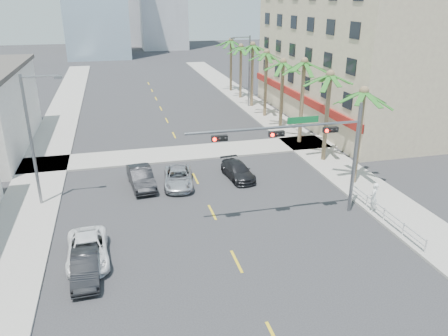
{
  "coord_description": "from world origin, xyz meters",
  "views": [
    {
      "loc": [
        -5.63,
        -15.45,
        13.44
      ],
      "look_at": [
        0.57,
        9.04,
        3.5
      ],
      "focal_mm": 35.0,
      "sensor_mm": 36.0,
      "label": 1
    }
  ],
  "objects_px": {
    "car_lane_center": "(178,178)",
    "car_lane_left": "(141,178)",
    "traffic_signal_mast": "(310,143)",
    "pedestrian": "(374,197)",
    "car_parked_mid": "(85,267)",
    "car_parked_far": "(88,250)",
    "car_lane_right": "(238,171)"
  },
  "relations": [
    {
      "from": "car_parked_mid",
      "to": "car_lane_right",
      "type": "xyz_separation_m",
      "value": [
        11.14,
        10.82,
        -0.02
      ]
    },
    {
      "from": "pedestrian",
      "to": "car_parked_mid",
      "type": "bearing_deg",
      "value": -34.65
    },
    {
      "from": "car_lane_center",
      "to": "car_lane_right",
      "type": "distance_m",
      "value": 4.79
    },
    {
      "from": "car_lane_left",
      "to": "car_lane_center",
      "type": "distance_m",
      "value": 2.78
    },
    {
      "from": "car_lane_center",
      "to": "car_lane_right",
      "type": "relative_size",
      "value": 1.08
    },
    {
      "from": "car_parked_far",
      "to": "car_lane_left",
      "type": "relative_size",
      "value": 1.02
    },
    {
      "from": "car_parked_far",
      "to": "car_lane_center",
      "type": "height_order",
      "value": "car_parked_far"
    },
    {
      "from": "car_parked_mid",
      "to": "car_lane_center",
      "type": "distance_m",
      "value": 12.31
    },
    {
      "from": "traffic_signal_mast",
      "to": "car_lane_right",
      "type": "xyz_separation_m",
      "value": [
        -2.5,
        7.34,
        -4.44
      ]
    },
    {
      "from": "traffic_signal_mast",
      "to": "car_lane_left",
      "type": "bearing_deg",
      "value": 143.29
    },
    {
      "from": "traffic_signal_mast",
      "to": "pedestrian",
      "type": "xyz_separation_m",
      "value": [
        4.52,
        -0.64,
        -3.91
      ]
    },
    {
      "from": "car_parked_far",
      "to": "car_lane_center",
      "type": "xyz_separation_m",
      "value": [
        6.3,
        8.91,
        -0.01
      ]
    },
    {
      "from": "car_lane_center",
      "to": "pedestrian",
      "type": "height_order",
      "value": "pedestrian"
    },
    {
      "from": "car_parked_mid",
      "to": "car_parked_far",
      "type": "relative_size",
      "value": 0.83
    },
    {
      "from": "car_lane_center",
      "to": "pedestrian",
      "type": "bearing_deg",
      "value": -25.65
    },
    {
      "from": "pedestrian",
      "to": "car_lane_center",
      "type": "bearing_deg",
      "value": -76.64
    },
    {
      "from": "car_lane_left",
      "to": "car_lane_center",
      "type": "bearing_deg",
      "value": -14.76
    },
    {
      "from": "traffic_signal_mast",
      "to": "car_parked_far",
      "type": "height_order",
      "value": "traffic_signal_mast"
    },
    {
      "from": "car_lane_left",
      "to": "car_lane_center",
      "type": "relative_size",
      "value": 0.99
    },
    {
      "from": "car_parked_far",
      "to": "car_lane_left",
      "type": "height_order",
      "value": "car_lane_left"
    },
    {
      "from": "car_parked_mid",
      "to": "pedestrian",
      "type": "xyz_separation_m",
      "value": [
        18.16,
        2.84,
        0.51
      ]
    },
    {
      "from": "car_parked_mid",
      "to": "car_parked_far",
      "type": "distance_m",
      "value": 1.62
    },
    {
      "from": "car_parked_far",
      "to": "traffic_signal_mast",
      "type": "bearing_deg",
      "value": 5.4
    },
    {
      "from": "car_parked_far",
      "to": "pedestrian",
      "type": "bearing_deg",
      "value": 1.46
    },
    {
      "from": "car_parked_far",
      "to": "car_lane_left",
      "type": "distance_m",
      "value": 9.99
    },
    {
      "from": "traffic_signal_mast",
      "to": "pedestrian",
      "type": "relative_size",
      "value": 5.56
    },
    {
      "from": "car_parked_far",
      "to": "car_parked_mid",
      "type": "bearing_deg",
      "value": -94.62
    },
    {
      "from": "car_parked_mid",
      "to": "car_parked_far",
      "type": "height_order",
      "value": "car_parked_far"
    },
    {
      "from": "car_lane_center",
      "to": "car_lane_left",
      "type": "bearing_deg",
      "value": 178.56
    },
    {
      "from": "car_lane_left",
      "to": "car_lane_right",
      "type": "distance_m",
      "value": 7.53
    },
    {
      "from": "traffic_signal_mast",
      "to": "car_lane_right",
      "type": "bearing_deg",
      "value": 108.85
    },
    {
      "from": "traffic_signal_mast",
      "to": "car_lane_left",
      "type": "xyz_separation_m",
      "value": [
        -10.03,
        7.48,
        -4.31
      ]
    }
  ]
}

